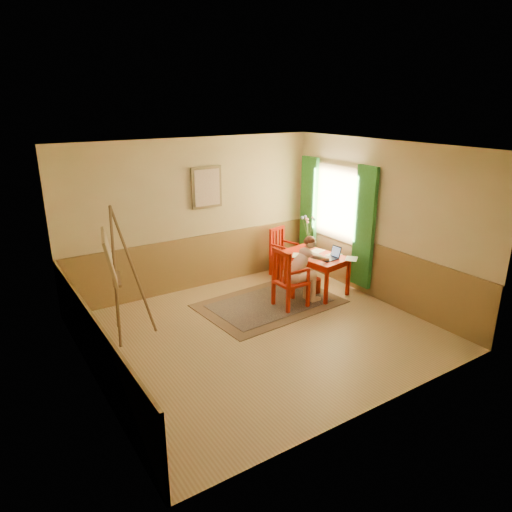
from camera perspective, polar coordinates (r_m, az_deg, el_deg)
room at (r=6.70m, az=0.76°, el=1.19°), size 5.04×4.54×2.84m
wainscot at (r=7.64m, az=-2.58°, el=-3.74°), size 5.00×4.50×1.00m
window at (r=9.00m, az=9.77°, el=5.15°), size 0.12×2.01×2.20m
wall_portrait at (r=8.55m, az=-6.10°, el=8.41°), size 0.60×0.05×0.76m
rug at (r=8.20m, az=1.69°, el=-5.86°), size 2.51×1.77×0.02m
table at (r=8.58m, az=7.22°, el=-0.39°), size 0.91×1.30×0.72m
chair_left at (r=7.89m, az=4.04°, el=-2.80°), size 0.50×0.48×1.06m
chair_back at (r=9.40m, az=3.29°, el=0.54°), size 0.53×0.54×0.97m
figure at (r=8.00m, az=5.77°, el=-1.45°), size 0.90×0.39×1.21m
laptop at (r=8.35m, az=9.28°, el=-0.06°), size 0.37×0.24×0.22m
papers at (r=8.55m, az=8.51°, el=0.14°), size 1.03×1.01×0.00m
vase at (r=8.96m, az=6.42°, el=2.96°), size 0.23×0.33×0.61m
wastebasket at (r=8.67m, az=7.13°, el=-3.64°), size 0.32×0.32×0.28m
easel at (r=6.96m, az=-17.27°, el=-0.68°), size 0.77×0.91×2.04m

